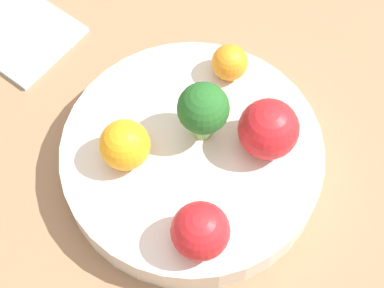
{
  "coord_description": "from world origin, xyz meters",
  "views": [
    {
      "loc": [
        -0.21,
        -0.21,
        0.61
      ],
      "look_at": [
        0.0,
        0.0,
        0.07
      ],
      "focal_mm": 60.0,
      "sensor_mm": 36.0,
      "label": 1
    }
  ],
  "objects": [
    {
      "name": "ground_plane",
      "position": [
        0.0,
        0.0,
        0.0
      ],
      "size": [
        6.0,
        6.0,
        0.0
      ],
      "primitive_type": "plane",
      "color": "gray"
    },
    {
      "name": "table_surface",
      "position": [
        0.0,
        0.0,
        0.01
      ],
      "size": [
        1.2,
        1.2,
        0.02
      ],
      "color": "#936D4C",
      "rests_on": "ground_plane"
    },
    {
      "name": "bowl",
      "position": [
        0.0,
        0.0,
        0.04
      ],
      "size": [
        0.26,
        0.26,
        0.04
      ],
      "color": "silver",
      "rests_on": "table_surface"
    },
    {
      "name": "broccoli",
      "position": [
        0.02,
        0.01,
        0.1
      ],
      "size": [
        0.05,
        0.05,
        0.07
      ],
      "color": "#8CB76B",
      "rests_on": "bowl"
    },
    {
      "name": "apple_red",
      "position": [
        0.05,
        -0.05,
        0.09
      ],
      "size": [
        0.06,
        0.06,
        0.06
      ],
      "color": "red",
      "rests_on": "bowl"
    },
    {
      "name": "apple_green",
      "position": [
        -0.06,
        -0.07,
        0.08
      ],
      "size": [
        0.05,
        0.05,
        0.05
      ],
      "color": "red",
      "rests_on": "bowl"
    },
    {
      "name": "orange_front",
      "position": [
        0.09,
        0.04,
        0.08
      ],
      "size": [
        0.04,
        0.04,
        0.04
      ],
      "color": "orange",
      "rests_on": "bowl"
    },
    {
      "name": "orange_back",
      "position": [
        -0.05,
        0.04,
        0.08
      ],
      "size": [
        0.05,
        0.05,
        0.05
      ],
      "color": "orange",
      "rests_on": "bowl"
    },
    {
      "name": "napkin",
      "position": [
        -0.02,
        0.26,
        0.02
      ],
      "size": [
        0.12,
        0.13,
        0.01
      ],
      "color": "silver",
      "rests_on": "table_surface"
    }
  ]
}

